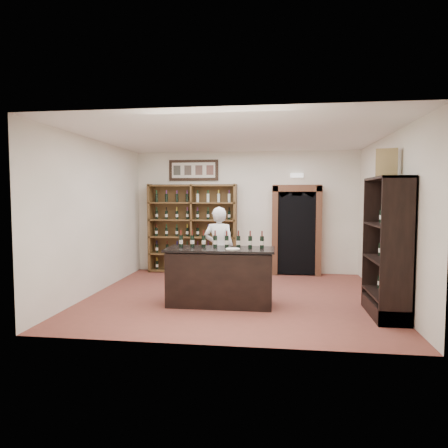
{
  "coord_description": "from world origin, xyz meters",
  "views": [
    {
      "loc": [
        0.75,
        -7.41,
        1.9
      ],
      "look_at": [
        -0.25,
        0.3,
        1.36
      ],
      "focal_mm": 32.0,
      "sensor_mm": 36.0,
      "label": 1
    }
  ],
  "objects_px": {
    "wine_shelf": "(193,228)",
    "counter_bottle_0": "(181,241)",
    "tasting_counter": "(220,277)",
    "side_cabinet": "(388,269)",
    "shopkeeper": "(219,249)",
    "wine_crate": "(387,163)"
  },
  "relations": [
    {
      "from": "shopkeeper",
      "to": "wine_crate",
      "type": "relative_size",
      "value": 3.62
    },
    {
      "from": "side_cabinet",
      "to": "counter_bottle_0",
      "type": "bearing_deg",
      "value": 173.33
    },
    {
      "from": "tasting_counter",
      "to": "side_cabinet",
      "type": "relative_size",
      "value": 0.85
    },
    {
      "from": "wine_shelf",
      "to": "counter_bottle_0",
      "type": "relative_size",
      "value": 7.33
    },
    {
      "from": "tasting_counter",
      "to": "shopkeeper",
      "type": "relative_size",
      "value": 1.11
    },
    {
      "from": "side_cabinet",
      "to": "wine_shelf",
      "type": "bearing_deg",
      "value": 139.79
    },
    {
      "from": "counter_bottle_0",
      "to": "side_cabinet",
      "type": "relative_size",
      "value": 0.14
    },
    {
      "from": "counter_bottle_0",
      "to": "wine_shelf",
      "type": "bearing_deg",
      "value": 97.65
    },
    {
      "from": "wine_crate",
      "to": "wine_shelf",
      "type": "bearing_deg",
      "value": 159.73
    },
    {
      "from": "counter_bottle_0",
      "to": "wine_crate",
      "type": "bearing_deg",
      "value": -2.16
    },
    {
      "from": "shopkeeper",
      "to": "wine_crate",
      "type": "xyz_separation_m",
      "value": [
        2.9,
        -1.07,
        1.59
      ]
    },
    {
      "from": "wine_shelf",
      "to": "side_cabinet",
      "type": "bearing_deg",
      "value": -40.21
    },
    {
      "from": "wine_shelf",
      "to": "tasting_counter",
      "type": "xyz_separation_m",
      "value": [
        1.1,
        -2.93,
        -0.61
      ]
    },
    {
      "from": "side_cabinet",
      "to": "wine_crate",
      "type": "xyz_separation_m",
      "value": [
        0.0,
        0.27,
        1.68
      ]
    },
    {
      "from": "tasting_counter",
      "to": "counter_bottle_0",
      "type": "bearing_deg",
      "value": 171.86
    },
    {
      "from": "wine_shelf",
      "to": "counter_bottle_0",
      "type": "distance_m",
      "value": 2.86
    },
    {
      "from": "wine_shelf",
      "to": "side_cabinet",
      "type": "relative_size",
      "value": 1.0
    },
    {
      "from": "shopkeeper",
      "to": "wine_crate",
      "type": "bearing_deg",
      "value": 162.62
    },
    {
      "from": "wine_shelf",
      "to": "wine_crate",
      "type": "bearing_deg",
      "value": -37.71
    },
    {
      "from": "counter_bottle_0",
      "to": "side_cabinet",
      "type": "xyz_separation_m",
      "value": [
        3.44,
        -0.4,
        -0.35
      ]
    },
    {
      "from": "side_cabinet",
      "to": "tasting_counter",
      "type": "bearing_deg",
      "value": 173.72
    },
    {
      "from": "wine_shelf",
      "to": "shopkeeper",
      "type": "relative_size",
      "value": 1.3
    }
  ]
}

